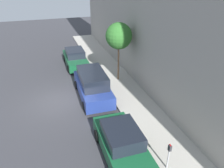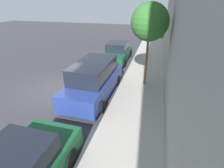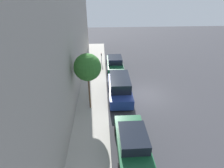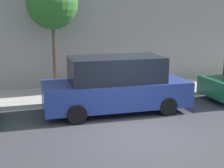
% 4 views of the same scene
% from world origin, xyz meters
% --- Properties ---
extents(ground_plane, '(60.00, 60.00, 0.00)m').
position_xyz_m(ground_plane, '(0.00, 0.00, 0.00)').
color(ground_plane, '#38383D').
extents(sidewalk, '(2.57, 32.00, 0.15)m').
position_xyz_m(sidewalk, '(4.79, 0.00, 0.07)').
color(sidewalk, '#B2ADA3').
rests_on(sidewalk, ground_plane).
extents(parked_sedan_nearest, '(1.92, 4.52, 1.54)m').
position_xyz_m(parked_sedan_nearest, '(2.37, -5.93, 0.72)').
color(parked_sedan_nearest, '#14512D').
rests_on(parked_sedan_nearest, ground_plane).
extents(parked_minivan_second, '(2.02, 4.94, 1.90)m').
position_xyz_m(parked_minivan_second, '(2.38, -0.02, 0.92)').
color(parked_minivan_second, navy).
rests_on(parked_minivan_second, ground_plane).
extents(parked_sedan_third, '(1.92, 4.50, 1.54)m').
position_xyz_m(parked_sedan_third, '(2.21, 6.11, 0.72)').
color(parked_sedan_third, '#14512D').
rests_on(parked_sedan_third, ground_plane).
extents(parking_meter_near, '(0.11, 0.15, 1.36)m').
position_xyz_m(parking_meter_near, '(3.95, -7.40, 0.99)').
color(parking_meter_near, '#ADADB2').
rests_on(parking_meter_near, sidewalk).
extents(street_tree, '(1.98, 1.98, 4.54)m').
position_xyz_m(street_tree, '(4.92, 1.75, 3.69)').
color(street_tree, brown).
rests_on(street_tree, sidewalk).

